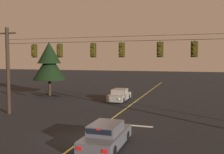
# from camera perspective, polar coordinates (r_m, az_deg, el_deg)

# --- Properties ---
(ground_plane) EXTENTS (180.00, 180.00, 0.00)m
(ground_plane) POSITION_cam_1_polar(r_m,az_deg,el_deg) (16.18, -6.17, -13.54)
(ground_plane) COLOR black
(lane_centre_stripe) EXTENTS (0.14, 60.00, 0.01)m
(lane_centre_stripe) POSITION_cam_1_polar(r_m,az_deg,el_deg) (25.92, 3.38, -6.83)
(lane_centre_stripe) COLOR #D1C64C
(lane_centre_stripe) RESTS_ON ground
(stop_bar_paint) EXTENTS (3.40, 0.36, 0.01)m
(stop_bar_paint) POSITION_cam_1_polar(r_m,az_deg,el_deg) (19.22, 4.02, -10.67)
(stop_bar_paint) COLOR silver
(stop_bar_paint) RESTS_ON ground
(signal_span_assembly) EXTENTS (20.46, 0.32, 7.63)m
(signal_span_assembly) POSITION_cam_1_polar(r_m,az_deg,el_deg) (19.72, -0.88, 1.39)
(signal_span_assembly) COLOR #2D2116
(signal_span_assembly) RESTS_ON ground
(traffic_light_leftmost) EXTENTS (0.48, 0.41, 1.22)m
(traffic_light_leftmost) POSITION_cam_1_polar(r_m,az_deg,el_deg) (22.69, -17.07, 5.60)
(traffic_light_leftmost) COLOR black
(traffic_light_left_inner) EXTENTS (0.48, 0.41, 1.22)m
(traffic_light_left_inner) POSITION_cam_1_polar(r_m,az_deg,el_deg) (21.41, -11.73, 5.80)
(traffic_light_left_inner) COLOR black
(traffic_light_centre) EXTENTS (0.48, 0.41, 1.22)m
(traffic_light_centre) POSITION_cam_1_polar(r_m,az_deg,el_deg) (20.13, -4.34, 5.99)
(traffic_light_centre) COLOR black
(traffic_light_right_inner) EXTENTS (0.48, 0.41, 1.22)m
(traffic_light_right_inner) POSITION_cam_1_polar(r_m,az_deg,el_deg) (19.39, 2.06, 6.08)
(traffic_light_right_inner) COLOR black
(traffic_light_rightmost) EXTENTS (0.48, 0.41, 1.22)m
(traffic_light_rightmost) POSITION_cam_1_polar(r_m,az_deg,el_deg) (18.82, 10.62, 6.08)
(traffic_light_rightmost) COLOR black
(traffic_light_far_right) EXTENTS (0.48, 0.41, 1.22)m
(traffic_light_far_right) POSITION_cam_1_polar(r_m,az_deg,el_deg) (18.67, 17.89, 5.97)
(traffic_light_far_right) COLOR black
(car_waiting_near_lane) EXTENTS (1.80, 4.33, 1.39)m
(car_waiting_near_lane) POSITION_cam_1_polar(r_m,az_deg,el_deg) (14.41, -1.30, -13.04)
(car_waiting_near_lane) COLOR #4C4C51
(car_waiting_near_lane) RESTS_ON ground
(car_oncoming_lead) EXTENTS (1.80, 4.42, 1.39)m
(car_oncoming_lead) POSITION_cam_1_polar(r_m,az_deg,el_deg) (29.93, 1.68, -4.11)
(car_oncoming_lead) COLOR gray
(car_oncoming_lead) RESTS_ON ground
(tree_verge_near) EXTENTS (4.40, 4.40, 7.17)m
(tree_verge_near) POSITION_cam_1_polar(r_m,az_deg,el_deg) (35.03, -13.82, 3.10)
(tree_verge_near) COLOR #332316
(tree_verge_near) RESTS_ON ground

